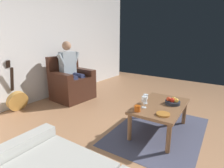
{
  "coord_description": "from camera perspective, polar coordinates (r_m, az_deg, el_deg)",
  "views": [
    {
      "loc": [
        2.63,
        0.71,
        1.45
      ],
      "look_at": [
        -0.07,
        -1.2,
        0.56
      ],
      "focal_mm": 29.0,
      "sensor_mm": 36.0,
      "label": 1
    }
  ],
  "objects": [
    {
      "name": "ground_plane",
      "position": [
        3.08,
        18.36,
        -13.81
      ],
      "size": [
        7.04,
        7.04,
        0.0
      ],
      "primitive_type": "plane",
      "color": "#9E704D"
    },
    {
      "name": "wall_back",
      "position": [
        4.52,
        -19.57,
        13.16
      ],
      "size": [
        5.95,
        0.06,
        2.73
      ],
      "primitive_type": "cube",
      "color": "silver",
      "rests_on": "ground"
    },
    {
      "name": "rug",
      "position": [
        3.02,
        14.43,
        -14.04
      ],
      "size": [
        1.8,
        1.33,
        0.01
      ],
      "primitive_type": "cube",
      "rotation": [
        0.0,
        0.0,
        0.05
      ],
      "color": "#414459",
      "rests_on": "ground"
    },
    {
      "name": "armchair",
      "position": [
        4.31,
        -12.63,
        -0.04
      ],
      "size": [
        0.86,
        0.77,
        0.99
      ],
      "rotation": [
        0.0,
        0.0,
        -0.05
      ],
      "color": "#371D13",
      "rests_on": "ground"
    },
    {
      "name": "person_seated",
      "position": [
        4.22,
        -12.79,
        4.68
      ],
      "size": [
        0.62,
        0.55,
        1.32
      ],
      "rotation": [
        0.0,
        0.0,
        -0.05
      ],
      "color": "#94A2AB",
      "rests_on": "ground"
    },
    {
      "name": "coffee_table",
      "position": [
        2.86,
        14.93,
        -7.43
      ],
      "size": [
        1.07,
        0.7,
        0.44
      ],
      "rotation": [
        0.0,
        0.0,
        0.05
      ],
      "color": "brown",
      "rests_on": "ground"
    },
    {
      "name": "guitar",
      "position": [
        4.03,
        -27.73,
        -4.33
      ],
      "size": [
        0.4,
        0.28,
        1.0
      ],
      "color": "#B8843C",
      "rests_on": "ground"
    },
    {
      "name": "wine_glass_near",
      "position": [
        2.64,
        10.15,
        -4.94
      ],
      "size": [
        0.08,
        0.08,
        0.17
      ],
      "color": "silver",
      "rests_on": "coffee_table"
    },
    {
      "name": "wine_glass_far",
      "position": [
        2.81,
        10.53,
        -4.14
      ],
      "size": [
        0.07,
        0.07,
        0.15
      ],
      "color": "silver",
      "rests_on": "coffee_table"
    },
    {
      "name": "fruit_bowl",
      "position": [
        2.9,
        18.56,
        -5.27
      ],
      "size": [
        0.22,
        0.22,
        0.11
      ],
      "color": "#212631",
      "rests_on": "coffee_table"
    },
    {
      "name": "decorative_dish",
      "position": [
        2.5,
        15.81,
        -9.15
      ],
      "size": [
        0.18,
        0.18,
        0.02
      ],
      "primitive_type": "cylinder",
      "color": "#AF6F2C",
      "rests_on": "coffee_table"
    },
    {
      "name": "candle_jar",
      "position": [
        2.53,
        8.01,
        -7.65
      ],
      "size": [
        0.08,
        0.08,
        0.08
      ],
      "primitive_type": "cylinder",
      "color": "#AC470F",
      "rests_on": "coffee_table"
    }
  ]
}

